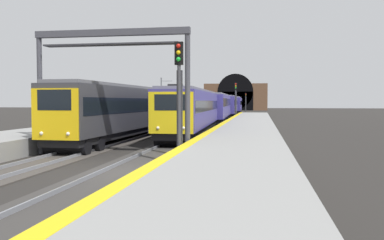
{
  "coord_description": "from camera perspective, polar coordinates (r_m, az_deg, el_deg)",
  "views": [
    {
      "loc": [
        -15.94,
        -5.61,
        2.98
      ],
      "look_at": [
        16.09,
        -0.23,
        1.46
      ],
      "focal_mm": 38.09,
      "sensor_mm": 36.0,
      "label": 1
    }
  ],
  "objects": [
    {
      "name": "railway_signal_far",
      "position": [
        104.67,
        7.53,
        2.63
      ],
      "size": [
        0.39,
        0.38,
        5.0
      ],
      "rotation": [
        0.0,
        0.0,
        3.14
      ],
      "color": "#38383D",
      "rests_on": "ground_plane"
    },
    {
      "name": "catenary_mast_near",
      "position": [
        72.89,
        -4.29,
        3.21
      ],
      "size": [
        0.22,
        2.08,
        7.15
      ],
      "color": "#595B60",
      "rests_on": "ground_plane"
    },
    {
      "name": "ground_plane",
      "position": [
        17.16,
        -9.78,
        -7.36
      ],
      "size": [
        320.0,
        320.0,
        0.0
      ],
      "primitive_type": "plane",
      "color": "#282623"
    },
    {
      "name": "track_main_line",
      "position": [
        17.15,
        -9.79,
        -7.23
      ],
      "size": [
        160.0,
        3.07,
        0.21
      ],
      "color": "#383533",
      "rests_on": "ground_plane"
    },
    {
      "name": "train_adjacent_platform",
      "position": [
        40.1,
        -5.25,
        1.74
      ],
      "size": [
        38.71,
        3.29,
        5.03
      ],
      "rotation": [
        0.0,
        0.0,
        3.11
      ],
      "color": "#333338",
      "rests_on": "ground_plane"
    },
    {
      "name": "railway_signal_mid",
      "position": [
        62.1,
        6.14,
        3.09
      ],
      "size": [
        0.39,
        0.38,
        5.75
      ],
      "rotation": [
        0.0,
        0.0,
        3.14
      ],
      "color": "#38383D",
      "rests_on": "ground_plane"
    },
    {
      "name": "train_main_approaching",
      "position": [
        61.96,
        4.35,
        1.97
      ],
      "size": [
        75.63,
        3.42,
        3.91
      ],
      "rotation": [
        0.0,
        0.0,
        3.17
      ],
      "color": "navy",
      "rests_on": "ground_plane"
    },
    {
      "name": "overhead_signal_gantry",
      "position": [
        22.48,
        -11.26,
        8.19
      ],
      "size": [
        0.7,
        8.62,
        6.81
      ],
      "color": "#3F3F47",
      "rests_on": "ground_plane"
    },
    {
      "name": "tunnel_portal",
      "position": [
        131.66,
        6.11,
        3.24
      ],
      "size": [
        2.46,
        20.26,
        11.68
      ],
      "color": "brown",
      "rests_on": "ground_plane"
    },
    {
      "name": "platform_right",
      "position": [
        16.18,
        5.3,
        -6.19
      ],
      "size": [
        112.0,
        4.76,
        0.98
      ],
      "primitive_type": "cube",
      "color": "gray",
      "rests_on": "ground_plane"
    },
    {
      "name": "track_adjacent_line",
      "position": [
        19.17,
        -23.03,
        -6.35
      ],
      "size": [
        160.0,
        2.88,
        0.21
      ],
      "color": "#423D38",
      "rests_on": "ground_plane"
    },
    {
      "name": "railway_signal_near",
      "position": [
        18.81,
        -1.82,
        4.01
      ],
      "size": [
        0.39,
        0.38,
        5.69
      ],
      "rotation": [
        0.0,
        0.0,
        3.14
      ],
      "color": "#38383D",
      "rests_on": "ground_plane"
    },
    {
      "name": "platform_right_edge_strip",
      "position": [
        16.4,
        -2.16,
        -4.32
      ],
      "size": [
        112.0,
        0.5,
        0.01
      ],
      "primitive_type": "cube",
      "color": "yellow",
      "rests_on": "platform_right"
    }
  ]
}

